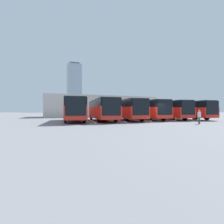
% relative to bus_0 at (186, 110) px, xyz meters
% --- Properties ---
extents(ground_plane, '(600.00, 600.00, 0.00)m').
position_rel_bus_0_xyz_m(ground_plane, '(10.16, 5.97, -1.76)').
color(ground_plane, gray).
extents(bus_0, '(3.97, 12.62, 3.14)m').
position_rel_bus_0_xyz_m(bus_0, '(0.00, 0.00, 0.00)').
color(bus_0, red).
rests_on(bus_0, ground_plane).
extents(curb_divider_0, '(1.08, 7.18, 0.15)m').
position_rel_bus_0_xyz_m(curb_divider_0, '(2.03, 1.84, -1.69)').
color(curb_divider_0, '#B2B2AD').
rests_on(curb_divider_0, ground_plane).
extents(bus_1, '(3.97, 12.62, 3.14)m').
position_rel_bus_0_xyz_m(bus_1, '(4.07, -0.56, 0.00)').
color(bus_1, red).
rests_on(bus_1, ground_plane).
extents(curb_divider_1, '(1.08, 7.18, 0.15)m').
position_rel_bus_0_xyz_m(curb_divider_1, '(6.10, 1.28, -1.69)').
color(curb_divider_1, '#B2B2AD').
rests_on(curb_divider_1, ground_plane).
extents(bus_2, '(3.97, 12.62, 3.14)m').
position_rel_bus_0_xyz_m(bus_2, '(8.13, -0.57, 0.00)').
color(bus_2, red).
rests_on(bus_2, ground_plane).
extents(curb_divider_2, '(1.08, 7.18, 0.15)m').
position_rel_bus_0_xyz_m(curb_divider_2, '(10.16, 1.26, -1.69)').
color(curb_divider_2, '#B2B2AD').
rests_on(curb_divider_2, ground_plane).
extents(bus_3, '(3.97, 12.62, 3.14)m').
position_rel_bus_0_xyz_m(bus_3, '(12.20, -0.00, 0.00)').
color(bus_3, red).
rests_on(bus_3, ground_plane).
extents(curb_divider_3, '(1.08, 7.18, 0.15)m').
position_rel_bus_0_xyz_m(curb_divider_3, '(14.23, 1.84, -1.69)').
color(curb_divider_3, '#B2B2AD').
rests_on(curb_divider_3, ground_plane).
extents(bus_4, '(3.97, 12.62, 3.14)m').
position_rel_bus_0_xyz_m(bus_4, '(16.26, 0.36, 0.00)').
color(bus_4, red).
rests_on(bus_4, ground_plane).
extents(curb_divider_4, '(1.08, 7.18, 0.15)m').
position_rel_bus_0_xyz_m(curb_divider_4, '(18.29, 2.19, -1.69)').
color(curb_divider_4, '#B2B2AD').
rests_on(curb_divider_4, ground_plane).
extents(bus_5, '(3.97, 12.62, 3.14)m').
position_rel_bus_0_xyz_m(bus_5, '(20.33, 0.21, 0.00)').
color(bus_5, red).
rests_on(bus_5, ground_plane).
extents(pedestrian, '(0.50, 0.50, 1.60)m').
position_rel_bus_0_xyz_m(pedestrian, '(7.85, 10.34, -0.90)').
color(pedestrian, '#38384C').
rests_on(pedestrian, ground_plane).
extents(station_building, '(29.25, 13.81, 5.45)m').
position_rel_bus_0_xyz_m(station_building, '(10.16, -21.05, 0.99)').
color(station_building, beige).
rests_on(station_building, ground_plane).
extents(office_tower, '(19.00, 19.00, 70.98)m').
position_rel_bus_0_xyz_m(office_tower, '(-12.53, -228.78, 33.13)').
color(office_tower, '#93A8B7').
rests_on(office_tower, ground_plane).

